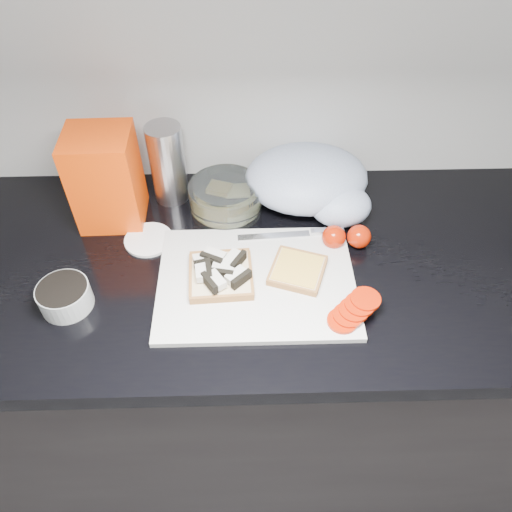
% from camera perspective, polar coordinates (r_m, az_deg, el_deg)
% --- Properties ---
extents(base_cabinet, '(3.50, 0.60, 0.86)m').
position_cam_1_polar(base_cabinet, '(1.45, -2.52, -13.03)').
color(base_cabinet, black).
rests_on(base_cabinet, ground).
extents(countertop, '(3.50, 0.64, 0.04)m').
position_cam_1_polar(countertop, '(1.09, -3.27, -0.99)').
color(countertop, black).
rests_on(countertop, base_cabinet).
extents(cutting_board, '(0.40, 0.30, 0.01)m').
position_cam_1_polar(cutting_board, '(1.02, 0.05, -2.92)').
color(cutting_board, silver).
rests_on(cutting_board, countertop).
extents(bread_left, '(0.14, 0.14, 0.04)m').
position_cam_1_polar(bread_left, '(1.01, -4.11, -1.98)').
color(bread_left, beige).
rests_on(bread_left, cutting_board).
extents(bread_right, '(0.14, 0.14, 0.02)m').
position_cam_1_polar(bread_right, '(1.03, 4.77, -1.64)').
color(bread_right, beige).
rests_on(bread_right, cutting_board).
extents(tomato_slices, '(0.12, 0.11, 0.02)m').
position_cam_1_polar(tomato_slices, '(0.97, 11.14, -6.06)').
color(tomato_slices, '#A71B03').
rests_on(tomato_slices, cutting_board).
extents(knife, '(0.24, 0.03, 0.01)m').
position_cam_1_polar(knife, '(1.11, 5.58, 2.62)').
color(knife, silver).
rests_on(knife, cutting_board).
extents(seed_tub, '(0.10, 0.10, 0.05)m').
position_cam_1_polar(seed_tub, '(1.04, -21.04, -4.24)').
color(seed_tub, '#9FA4A4').
rests_on(seed_tub, countertop).
extents(tub_lid, '(0.13, 0.13, 0.01)m').
position_cam_1_polar(tub_lid, '(1.13, -12.17, 1.84)').
color(tub_lid, white).
rests_on(tub_lid, countertop).
extents(glass_bowl, '(0.17, 0.17, 0.07)m').
position_cam_1_polar(glass_bowl, '(1.16, -3.48, 6.63)').
color(glass_bowl, silver).
rests_on(glass_bowl, countertop).
extents(bread_bag, '(0.14, 0.13, 0.22)m').
position_cam_1_polar(bread_bag, '(1.15, -16.76, 8.48)').
color(bread_bag, '#FD3304').
rests_on(bread_bag, countertop).
extents(steel_canister, '(0.08, 0.08, 0.19)m').
position_cam_1_polar(steel_canister, '(1.18, -10.06, 10.32)').
color(steel_canister, '#A6A5AA').
rests_on(steel_canister, countertop).
extents(grocery_bag, '(0.29, 0.26, 0.13)m').
position_cam_1_polar(grocery_bag, '(1.18, 6.32, 8.44)').
color(grocery_bag, silver).
rests_on(grocery_bag, countertop).
extents(whole_tomatoes, '(0.11, 0.05, 0.05)m').
position_cam_1_polar(whole_tomatoes, '(1.10, 10.30, 2.17)').
color(whole_tomatoes, '#A71B03').
rests_on(whole_tomatoes, countertop).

